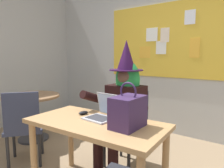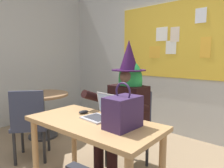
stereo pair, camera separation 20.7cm
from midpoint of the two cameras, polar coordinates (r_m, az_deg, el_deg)
wall_back_bulletin at (r=3.50m, az=15.60°, el=9.98°), size 5.29×2.17×2.88m
desk_main at (r=1.93m, az=-7.70°, el=-13.19°), size 1.30×0.70×0.71m
chair_at_desk at (r=2.50m, az=2.21°, el=-10.83°), size 0.43×0.43×0.89m
person_costumed at (r=2.33m, az=0.51°, el=-4.72°), size 0.59×0.66×1.48m
laptop at (r=1.97m, az=-5.68°, el=-7.97°), size 0.28×0.28×0.23m
computer_mouse at (r=2.13m, az=-10.71°, el=-7.86°), size 0.09×0.12×0.03m
handbag at (r=1.69m, az=0.93°, el=-7.67°), size 0.20×0.30×0.38m
side_table_round at (r=3.46m, az=-22.88°, el=-5.77°), size 0.84×0.84×0.71m
chair_spare_by_window at (r=2.70m, az=-25.29°, el=-10.03°), size 0.59×0.59×0.90m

